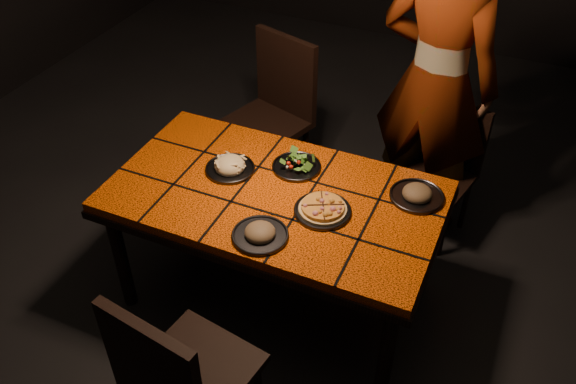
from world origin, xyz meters
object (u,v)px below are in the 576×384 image
at_px(chair_far_left, 274,107).
at_px(plate_pizza, 323,209).
at_px(dining_table, 275,204).
at_px(chair_far_right, 444,163).
at_px(chair_near, 178,375).
at_px(diner, 436,82).
at_px(plate_pasta, 230,167).

height_order(chair_far_left, plate_pizza, chair_far_left).
distance_m(dining_table, chair_far_right, 1.17).
height_order(dining_table, chair_far_left, chair_far_left).
relative_size(chair_near, chair_far_right, 1.17).
bearing_deg(diner, chair_far_left, 14.38).
bearing_deg(chair_far_left, chair_near, -58.38).
height_order(chair_far_right, plate_pasta, chair_far_right).
bearing_deg(chair_far_left, diner, 20.70).
bearing_deg(plate_pasta, chair_near, -73.23).
height_order(dining_table, chair_near, chair_near).
relative_size(chair_far_right, plate_pizza, 2.79).
bearing_deg(chair_far_left, dining_table, -47.11).
xyz_separation_m(dining_table, diner, (0.52, 0.99, 0.29)).
distance_m(chair_near, plate_pizza, 0.98).
xyz_separation_m(diner, plate_pasta, (-0.80, -0.93, -0.19)).
distance_m(chair_far_left, chair_far_right, 1.11).
distance_m(plate_pizza, plate_pasta, 0.56).
bearing_deg(chair_far_right, dining_table, -112.11).
bearing_deg(plate_pasta, diner, 49.07).
bearing_deg(chair_far_right, chair_far_left, -166.93).
relative_size(dining_table, diner, 0.84).
distance_m(dining_table, chair_far_left, 1.04).
height_order(chair_near, plate_pizza, chair_near).
height_order(chair_near, plate_pasta, chair_near).
xyz_separation_m(chair_far_left, plate_pizza, (0.71, -0.98, 0.17)).
xyz_separation_m(chair_near, plate_pizza, (0.23, 0.93, 0.20)).
bearing_deg(chair_near, plate_pizza, -95.22).
distance_m(dining_table, plate_pasta, 0.31).
bearing_deg(dining_table, chair_far_right, 55.20).
height_order(chair_far_right, plate_pizza, chair_far_right).
bearing_deg(diner, chair_near, 87.29).
distance_m(chair_far_right, plate_pizza, 1.10).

